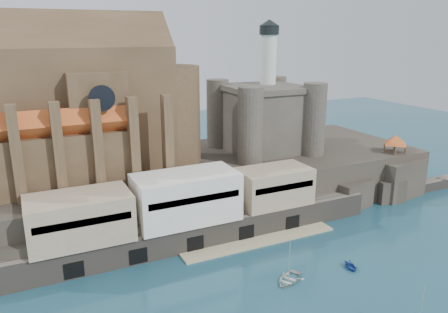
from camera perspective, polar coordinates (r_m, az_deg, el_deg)
ground at (r=66.98m, az=11.35°, el=-17.49°), size 300.00×300.00×0.00m
promontory at (r=95.58m, az=-2.83°, el=-3.41°), size 100.00×36.00×10.00m
quay at (r=77.59m, az=-4.94°, el=-7.26°), size 70.00×12.00×13.05m
church at (r=87.54m, az=-18.30°, el=5.65°), size 47.00×25.93×30.51m
castle_keep at (r=100.76m, az=5.26°, el=5.44°), size 21.20×21.20×29.30m
rock_outcrop at (r=108.86m, az=21.11°, el=-2.56°), size 14.50×10.50×8.70m
pavilion at (r=106.69m, az=21.51°, el=1.91°), size 6.40×6.40×5.40m
boat_6 at (r=69.98m, az=8.43°, el=-15.75°), size 2.95×3.96×5.49m
boat_7 at (r=75.15m, az=16.14°, el=-13.86°), size 3.01×2.06×3.27m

